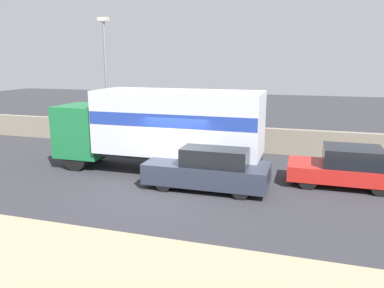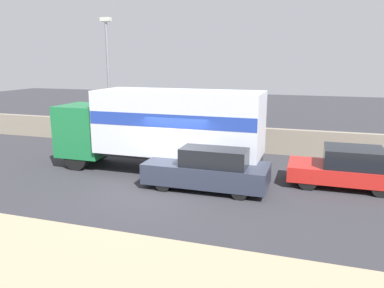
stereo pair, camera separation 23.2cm
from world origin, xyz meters
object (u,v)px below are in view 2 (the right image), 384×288
Objects in this scene: car_hatchback at (209,168)px; car_sedan_second at (346,167)px; street_lamp at (108,72)px; box_truck at (163,125)px.

car_hatchback is 5.05m from car_sedan_second.
street_lamp reaches higher than car_hatchback.
street_lamp is 9.79m from car_hatchback.
box_truck reaches higher than car_sedan_second.
box_truck reaches higher than car_hatchback.
street_lamp reaches higher than box_truck.
box_truck is 3.02m from car_hatchback.
car_hatchback is (7.29, -5.71, -3.18)m from street_lamp.
car_hatchback is at bearing -38.07° from street_lamp.
car_sedan_second is at bearing -177.67° from box_truck.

